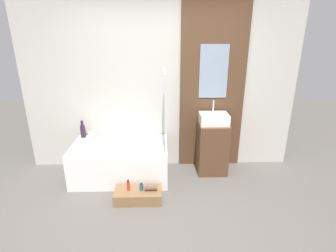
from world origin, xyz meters
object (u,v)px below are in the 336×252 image
Objects in this scene: wooden_step_bench at (138,195)px; vase_tall_dark at (83,131)px; bathtub at (121,161)px; bottle_soap_secondary at (141,187)px; bottle_soap_primary at (128,186)px; sink at (214,119)px; vase_round_light at (93,134)px.

wooden_step_bench is 2.25× the size of vase_tall_dark.
bathtub is at bearing -26.87° from vase_tall_dark.
bathtub is 0.70m from bottle_soap_secondary.
bottle_soap_primary is at bearing -49.00° from vase_tall_dark.
bottle_soap_primary is (0.79, -0.91, -0.43)m from vase_tall_dark.
bottle_soap_secondary is (0.35, -0.60, -0.07)m from bathtub.
sink is 1.47m from bottle_soap_secondary.
vase_tall_dark is at bearing 136.53° from bottle_soap_secondary.
vase_tall_dark reaches higher than bottle_soap_primary.
vase_tall_dark is at bearing 153.13° from bathtub.
vase_tall_dark is (-0.61, 0.31, 0.38)m from bathtub.
vase_round_light is at bearing 147.58° from bathtub.
wooden_step_bench is at bearing 180.00° from bottle_soap_secondary.
vase_round_light is at bearing 125.62° from bottle_soap_primary.
bottle_soap_secondary is at bearing -59.73° from bathtub.
bottle_soap_primary is 1.45× the size of bottle_soap_secondary.
bathtub is 12.35× the size of vase_round_light.
bottle_soap_secondary is (0.96, -0.91, -0.45)m from vase_tall_dark.
vase_round_light is at bearing -6.93° from vase_tall_dark.
vase_tall_dark is at bearing 173.07° from vase_round_light.
wooden_step_bench is 1.29m from vase_round_light.
bottle_soap_secondary is (-1.05, -0.76, -0.68)m from sink.
vase_round_light is at bearing 132.17° from bottle_soap_secondary.
bathtub is at bearing -173.58° from sink.
sink is at bearing 34.69° from wooden_step_bench.
vase_tall_dark is at bearing 131.00° from bottle_soap_primary.
sink is 4.03× the size of bottle_soap_secondary.
sink is 1.58m from bottle_soap_primary.
sink is at bearing -4.29° from vase_tall_dark.
vase_round_light is at bearing 175.93° from sink.
wooden_step_bench is 5.88× the size of bottle_soap_secondary.
vase_tall_dark is 1.28m from bottle_soap_primary.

